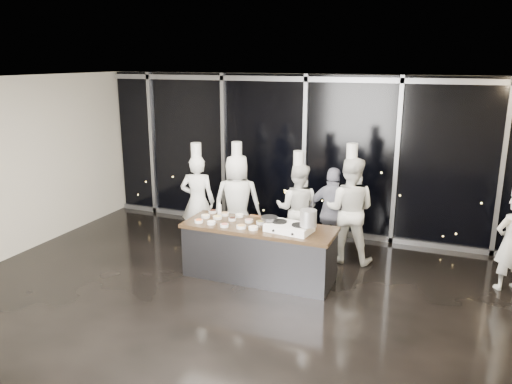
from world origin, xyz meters
TOP-DOWN VIEW (x-y plane):
  - ground at (0.00, 0.00)m, footprint 9.00×9.00m
  - room_shell at (0.18, 0.00)m, footprint 9.02×7.02m
  - window_wall at (0.00, 3.43)m, footprint 8.90×0.11m
  - demo_counter at (0.00, 0.90)m, footprint 2.46×0.86m
  - stove at (0.53, 0.83)m, footprint 0.75×0.52m
  - frying_pan at (0.18, 0.86)m, footprint 0.47×0.30m
  - stock_pot at (0.85, 0.78)m, footprint 0.28×0.28m
  - prep_bowls at (-0.47, 0.90)m, footprint 1.38×0.73m
  - squeeze_bottle at (-0.83, 1.16)m, footprint 0.07×0.07m
  - chef_far_left at (-1.60, 1.81)m, footprint 0.73×0.58m
  - chef_left at (-0.88, 2.03)m, footprint 1.02×0.84m
  - chef_center at (0.24, 2.20)m, footprint 0.88×0.72m
  - guest at (0.90, 2.21)m, footprint 1.00×0.48m
  - chef_right at (1.19, 2.17)m, footprint 0.94×0.74m
  - chef_side at (3.74, 1.97)m, footprint 0.67×0.61m

SIDE VIEW (x-z plane):
  - ground at x=0.00m, z-range 0.00..0.00m
  - demo_counter at x=0.00m, z-range 0.00..0.90m
  - chef_side at x=3.74m, z-range -0.09..1.67m
  - guest at x=0.90m, z-range 0.00..1.66m
  - chef_center at x=0.24m, z-range -0.10..1.80m
  - chef_far_left at x=-1.60m, z-range -0.10..1.90m
  - chef_left at x=-0.88m, z-range -0.10..1.92m
  - prep_bowls at x=-0.47m, z-range 0.90..0.95m
  - chef_right at x=1.19m, z-range -0.11..2.00m
  - stove at x=0.53m, z-range 0.89..1.03m
  - squeeze_bottle at x=-0.83m, z-range 0.89..1.15m
  - frying_pan at x=0.18m, z-range 1.04..1.08m
  - stock_pot at x=0.85m, z-range 1.04..1.29m
  - window_wall at x=0.00m, z-range 0.00..3.20m
  - room_shell at x=0.18m, z-range 0.64..3.85m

